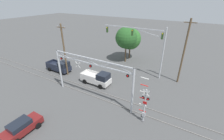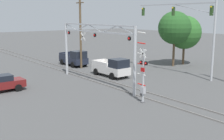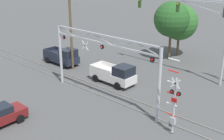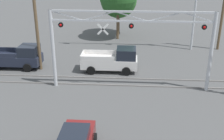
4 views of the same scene
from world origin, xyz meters
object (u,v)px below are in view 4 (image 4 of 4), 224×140
object	(u,v)px
pickup_truck_lead	(113,60)
background_tree_far_left_verge	(119,0)
utility_pole_left	(36,18)
utility_pole_right	(224,1)
crossing_gantry	(131,38)
pickup_truck_following	(18,57)

from	to	relation	value
pickup_truck_lead	background_tree_far_left_verge	xyz separation A→B (m)	(-0.16, 13.27, 3.61)
utility_pole_left	utility_pole_right	xyz separation A→B (m)	(18.26, 7.44, 0.59)
crossing_gantry	pickup_truck_following	bearing A→B (deg)	160.58
pickup_truck_lead	utility_pole_right	bearing A→B (deg)	32.87
utility_pole_left	utility_pole_right	size ratio (longest dim) A/B	0.89
pickup_truck_lead	utility_pole_right	distance (m)	14.33
utility_pole_right	pickup_truck_following	bearing A→B (deg)	-160.66
pickup_truck_lead	utility_pole_left	bearing A→B (deg)	-179.77
crossing_gantry	pickup_truck_lead	bearing A→B (deg)	114.24
crossing_gantry	utility_pole_left	size ratio (longest dim) A/B	1.33
utility_pole_left	background_tree_far_left_verge	size ratio (longest dim) A/B	1.32
pickup_truck_following	utility_pole_right	xyz separation A→B (m)	(20.48, 7.19, 4.33)
background_tree_far_left_verge	pickup_truck_lead	bearing A→B (deg)	-89.30
utility_pole_left	utility_pole_right	bearing A→B (deg)	22.17
pickup_truck_following	pickup_truck_lead	bearing A→B (deg)	-1.45
pickup_truck_lead	background_tree_far_left_verge	world-z (taller)	background_tree_far_left_verge
crossing_gantry	pickup_truck_lead	size ratio (longest dim) A/B	2.43
crossing_gantry	utility_pole_right	world-z (taller)	utility_pole_right
pickup_truck_lead	utility_pole_right	size ratio (longest dim) A/B	0.49
pickup_truck_lead	background_tree_far_left_verge	size ratio (longest dim) A/B	0.72
crossing_gantry	utility_pole_left	world-z (taller)	utility_pole_left
crossing_gantry	pickup_truck_following	distance (m)	11.64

